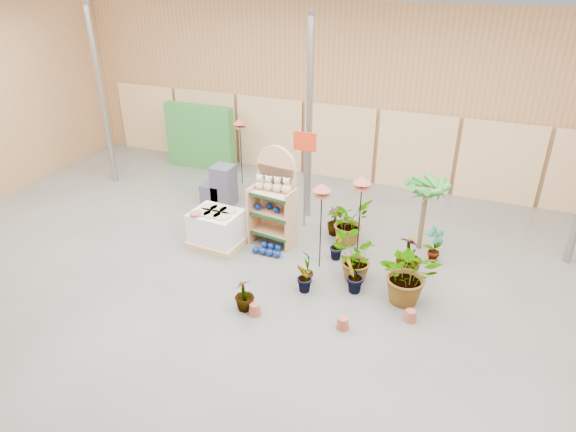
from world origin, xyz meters
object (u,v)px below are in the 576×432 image
display_shelf (275,200)px  bird_table_front (322,190)px  potted_plant_2 (354,259)px  pallet_stack (217,228)px

display_shelf → bird_table_front: bearing=-20.2°
bird_table_front → potted_plant_2: (0.73, -0.20, -1.20)m
potted_plant_2 → display_shelf: bearing=156.2°
display_shelf → potted_plant_2: 2.18m
display_shelf → pallet_stack: size_ratio=1.85×
potted_plant_2 → pallet_stack: bearing=175.6°
display_shelf → pallet_stack: 1.37m
pallet_stack → potted_plant_2: size_ratio=1.24×
bird_table_front → potted_plant_2: 1.42m
bird_table_front → potted_plant_2: size_ratio=1.97×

